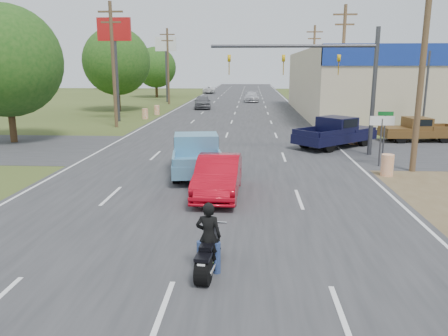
# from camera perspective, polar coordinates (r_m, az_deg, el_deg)

# --- Properties ---
(ground) EXTENTS (200.00, 200.00, 0.00)m
(ground) POSITION_cam_1_polar(r_m,az_deg,el_deg) (9.38, -8.12, -18.18)
(ground) COLOR #39441B
(ground) RESTS_ON ground
(main_road) EXTENTS (15.00, 180.00, 0.02)m
(main_road) POSITION_cam_1_polar(r_m,az_deg,el_deg) (48.12, 1.43, 7.16)
(main_road) COLOR #2D2D30
(main_road) RESTS_ON ground
(cross_road) EXTENTS (120.00, 10.00, 0.02)m
(cross_road) POSITION_cam_1_polar(r_m,az_deg,el_deg) (26.35, -0.34, 2.38)
(cross_road) COLOR #2D2D30
(cross_road) RESTS_ON ground
(utility_pole_1) EXTENTS (2.00, 0.28, 10.00)m
(utility_pole_1) POSITION_cam_1_polar(r_m,az_deg,el_deg) (22.25, 24.59, 13.05)
(utility_pole_1) COLOR #4C3823
(utility_pole_1) RESTS_ON ground
(utility_pole_2) EXTENTS (2.00, 0.28, 10.00)m
(utility_pole_2) POSITION_cam_1_polar(r_m,az_deg,el_deg) (39.62, 15.21, 13.19)
(utility_pole_2) COLOR #4C3823
(utility_pole_2) RESTS_ON ground
(utility_pole_3) EXTENTS (2.00, 0.28, 10.00)m
(utility_pole_3) POSITION_cam_1_polar(r_m,az_deg,el_deg) (57.38, 11.59, 13.15)
(utility_pole_3) COLOR #4C3823
(utility_pole_3) RESTS_ON ground
(utility_pole_5) EXTENTS (2.00, 0.28, 10.00)m
(utility_pole_5) POSITION_cam_1_polar(r_m,az_deg,el_deg) (37.58, -14.29, 13.28)
(utility_pole_5) COLOR #4C3823
(utility_pole_5) RESTS_ON ground
(utility_pole_6) EXTENTS (2.00, 0.28, 10.00)m
(utility_pole_6) POSITION_cam_1_polar(r_m,az_deg,el_deg) (60.90, -7.32, 13.27)
(utility_pole_6) COLOR #4C3823
(utility_pole_6) RESTS_ON ground
(tree_0) EXTENTS (7.14, 7.14, 8.84)m
(tree_0) POSITION_cam_1_polar(r_m,az_deg,el_deg) (32.00, -26.63, 12.37)
(tree_0) COLOR #422D19
(tree_0) RESTS_ON ground
(tree_1) EXTENTS (7.56, 7.56, 9.36)m
(tree_1) POSITION_cam_1_polar(r_m,az_deg,el_deg) (52.13, -13.87, 13.37)
(tree_1) COLOR #422D19
(tree_1) RESTS_ON ground
(tree_2) EXTENTS (6.72, 6.72, 8.32)m
(tree_2) POSITION_cam_1_polar(r_m,az_deg,el_deg) (75.55, -8.89, 12.86)
(tree_2) COLOR #422D19
(tree_2) RESTS_ON ground
(tree_5) EXTENTS (7.98, 7.98, 9.88)m
(tree_5) POSITION_cam_1_polar(r_m,az_deg,el_deg) (106.67, 19.37, 12.77)
(tree_5) COLOR #422D19
(tree_5) RESTS_ON ground
(tree_6) EXTENTS (8.82, 8.82, 10.92)m
(tree_6) POSITION_cam_1_polar(r_m,az_deg,el_deg) (107.65, -14.03, 13.43)
(tree_6) COLOR #422D19
(tree_6) RESTS_ON ground
(barrel_0) EXTENTS (0.56, 0.56, 1.00)m
(barrel_0) POSITION_cam_1_polar(r_m,az_deg,el_deg) (21.26, 20.55, 0.34)
(barrel_0) COLOR orange
(barrel_0) RESTS_ON ground
(barrel_1) EXTENTS (0.56, 0.56, 1.00)m
(barrel_1) POSITION_cam_1_polar(r_m,az_deg,el_deg) (29.44, 16.58, 3.93)
(barrel_1) COLOR orange
(barrel_1) RESTS_ON ground
(barrel_2) EXTENTS (0.56, 0.56, 1.00)m
(barrel_2) POSITION_cam_1_polar(r_m,az_deg,el_deg) (43.30, -10.26, 6.97)
(barrel_2) COLOR orange
(barrel_2) RESTS_ON ground
(barrel_3) EXTENTS (0.56, 0.56, 1.00)m
(barrel_3) POSITION_cam_1_polar(r_m,az_deg,el_deg) (47.12, -8.76, 7.50)
(barrel_3) COLOR orange
(barrel_3) RESTS_ON ground
(pole_sign_left_near) EXTENTS (3.00, 0.35, 9.20)m
(pole_sign_left_near) POSITION_cam_1_polar(r_m,az_deg,el_deg) (41.76, -14.08, 15.76)
(pole_sign_left_near) COLOR #3F3F44
(pole_sign_left_near) RESTS_ON ground
(pole_sign_left_far) EXTENTS (3.00, 0.35, 9.20)m
(pole_sign_left_far) POSITION_cam_1_polar(r_m,az_deg,el_deg) (65.06, -7.59, 14.87)
(pole_sign_left_far) COLOR #3F3F44
(pole_sign_left_far) RESTS_ON ground
(lane_sign) EXTENTS (1.20, 0.08, 2.52)m
(lane_sign) POSITION_cam_1_polar(r_m,az_deg,el_deg) (22.97, 19.88, 4.84)
(lane_sign) COLOR #3F3F44
(lane_sign) RESTS_ON ground
(street_name_sign) EXTENTS (0.80, 0.08, 2.61)m
(street_name_sign) POSITION_cam_1_polar(r_m,az_deg,el_deg) (24.61, 20.22, 4.61)
(street_name_sign) COLOR #3F3F44
(street_name_sign) RESTS_ON ground
(signal_mast) EXTENTS (9.12, 0.40, 7.00)m
(signal_mast) POSITION_cam_1_polar(r_m,az_deg,el_deg) (25.18, 13.16, 12.54)
(signal_mast) COLOR #3F3F44
(signal_mast) RESTS_ON ground
(red_convertible) EXTENTS (1.72, 4.65, 1.52)m
(red_convertible) POSITION_cam_1_polar(r_m,az_deg,el_deg) (16.81, -0.76, -1.08)
(red_convertible) COLOR #AC0717
(red_convertible) RESTS_ON ground
(motorcycle) EXTENTS (0.66, 2.12, 1.07)m
(motorcycle) POSITION_cam_1_polar(r_m,az_deg,el_deg) (10.59, -2.07, -11.34)
(motorcycle) COLOR black
(motorcycle) RESTS_ON ground
(rider) EXTENTS (0.65, 0.47, 1.68)m
(rider) POSITION_cam_1_polar(r_m,az_deg,el_deg) (10.49, -2.03, -9.41)
(rider) COLOR black
(rider) RESTS_ON ground
(blue_pickup) EXTENTS (2.94, 5.84, 1.85)m
(blue_pickup) POSITION_cam_1_polar(r_m,az_deg,el_deg) (20.43, -3.64, 1.92)
(blue_pickup) COLOR black
(blue_pickup) RESTS_ON ground
(navy_pickup) EXTENTS (5.70, 5.41, 1.89)m
(navy_pickup) POSITION_cam_1_polar(r_m,az_deg,el_deg) (28.14, 14.51, 4.59)
(navy_pickup) COLOR black
(navy_pickup) RESTS_ON ground
(brown_pickup) EXTENTS (5.04, 2.37, 1.62)m
(brown_pickup) POSITION_cam_1_polar(r_m,az_deg,el_deg) (32.09, 23.81, 4.64)
(brown_pickup) COLOR black
(brown_pickup) RESTS_ON ground
(distant_car_grey) EXTENTS (2.43, 4.94, 1.62)m
(distant_car_grey) POSITION_cam_1_polar(r_m,az_deg,el_deg) (53.65, -2.83, 8.60)
(distant_car_grey) COLOR #5C5D61
(distant_car_grey) RESTS_ON ground
(distant_car_silver) EXTENTS (2.13, 5.16, 1.49)m
(distant_car_silver) POSITION_cam_1_polar(r_m,az_deg,el_deg) (64.80, 3.64, 9.28)
(distant_car_silver) COLOR silver
(distant_car_silver) RESTS_ON ground
(distant_car_white) EXTENTS (2.52, 5.05, 1.37)m
(distant_car_white) POSITION_cam_1_polar(r_m,az_deg,el_deg) (86.82, -1.97, 10.17)
(distant_car_white) COLOR white
(distant_car_white) RESTS_ON ground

